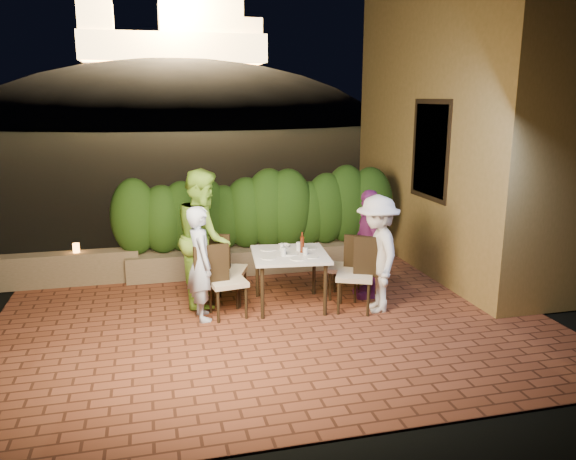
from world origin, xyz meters
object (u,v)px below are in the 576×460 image
object	(u,v)px
chair_right_front	(355,274)
chair_right_back	(345,266)
chair_left_front	(228,280)
diner_white	(377,254)
dining_table	(290,280)
diner_purple	(368,244)
bowl	(284,246)
parapet_lamp	(76,248)
chair_left_back	(229,269)
beer_bottle	(302,242)
diner_blue	(201,263)
diner_green	(204,237)

from	to	relation	value
chair_right_front	chair_right_back	distance (m)	0.49
chair_left_front	diner_white	xyz separation A→B (m)	(1.96, -0.27, 0.29)
dining_table	chair_left_front	world-z (taller)	chair_left_front
dining_table	diner_purple	world-z (taller)	diner_purple
chair_right_front	diner_purple	bearing A→B (deg)	-104.18
bowl	diner_purple	world-z (taller)	diner_purple
chair_right_front	parapet_lamp	xyz separation A→B (m)	(-3.73, 2.05, 0.06)
dining_table	chair_left_back	world-z (taller)	chair_left_back
chair_right_front	diner_white	world-z (taller)	diner_white
bowl	chair_right_front	xyz separation A→B (m)	(0.80, -0.70, -0.26)
beer_bottle	bowl	xyz separation A→B (m)	(-0.17, 0.34, -0.12)
dining_table	diner_purple	distance (m)	1.25
chair_left_front	parapet_lamp	size ratio (longest dim) A/B	7.02
chair_right_front	chair_left_back	bearing A→B (deg)	-0.33
chair_left_back	diner_white	world-z (taller)	diner_white
dining_table	chair_right_back	distance (m)	0.86
chair_right_back	parapet_lamp	xyz separation A→B (m)	(-3.77, 1.57, 0.11)
chair_left_back	chair_right_back	distance (m)	1.64
beer_bottle	diner_blue	bearing A→B (deg)	-173.71
parapet_lamp	bowl	bearing A→B (deg)	-24.89
diner_blue	parapet_lamp	world-z (taller)	diner_blue
dining_table	chair_right_front	world-z (taller)	chair_right_front
chair_left_back	chair_right_back	bearing A→B (deg)	13.63
beer_bottle	chair_left_front	xyz separation A→B (m)	(-1.04, -0.16, -0.40)
chair_left_back	diner_purple	xyz separation A→B (m)	(1.96, -0.21, 0.29)
beer_bottle	chair_left_back	size ratio (longest dim) A/B	0.29
chair_left_front	chair_right_back	distance (m)	1.74
diner_white	chair_left_front	bearing A→B (deg)	-91.32
diner_green	dining_table	bearing A→B (deg)	-107.76
dining_table	diner_purple	size ratio (longest dim) A/B	0.64
diner_blue	diner_white	size ratio (longest dim) A/B	0.95
bowl	chair_left_front	size ratio (longest dim) A/B	0.16
chair_right_back	parapet_lamp	size ratio (longest dim) A/B	6.63
beer_bottle	chair_right_front	world-z (taller)	beer_bottle
chair_left_back	diner_purple	world-z (taller)	diner_purple
dining_table	diner_green	bearing A→B (deg)	158.27
chair_left_back	chair_right_front	size ratio (longest dim) A/B	0.96
diner_blue	diner_purple	bearing A→B (deg)	-89.78
chair_left_front	diner_green	distance (m)	0.78
bowl	diner_white	bearing A→B (deg)	-35.28
chair_right_back	diner_white	xyz separation A→B (m)	(0.24, -0.56, 0.32)
diner_white	beer_bottle	bearing A→B (deg)	-108.58
diner_white	parapet_lamp	distance (m)	4.54
chair_left_front	dining_table	bearing A→B (deg)	1.64
beer_bottle	bowl	bearing A→B (deg)	116.75
chair_right_back	diner_green	world-z (taller)	diner_green
diner_green	diner_white	world-z (taller)	diner_green
chair_right_back	diner_white	world-z (taller)	diner_white
chair_left_front	diner_white	world-z (taller)	diner_white
chair_left_front	chair_right_front	world-z (taller)	chair_right_front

